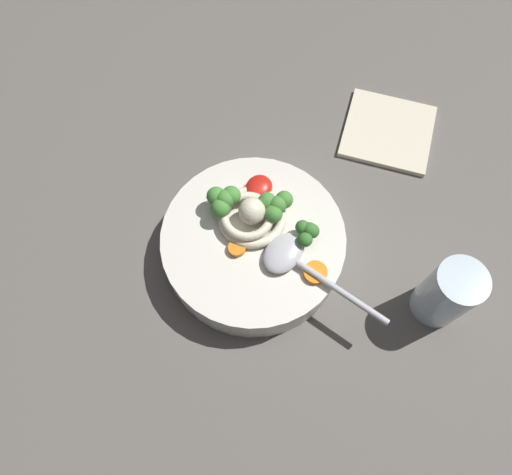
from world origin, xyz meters
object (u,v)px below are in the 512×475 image
Objects in this scene: noodle_pile at (251,215)px; soup_bowl at (256,245)px; drinking_glass at (448,292)px; folded_napkin at (388,131)px; soup_spoon at (292,259)px.

soup_bowl is at bearing 39.56° from noodle_pile.
drinking_glass is (-3.21, 24.30, 2.57)cm from soup_bowl.
noodle_pile reaches higher than folded_napkin.
soup_spoon is at bearing -77.12° from drinking_glass.
noodle_pile is 0.75× the size of folded_napkin.
noodle_pile is at bearing -25.50° from folded_napkin.
soup_spoon reaches higher than soup_bowl.
drinking_glass is (-1.17, 25.99, -1.17)cm from noodle_pile.
noodle_pile is 0.94× the size of drinking_glass.
soup_spoon is (1.09, 5.47, 3.30)cm from soup_bowl.
soup_bowl is at bearing -82.47° from drinking_glass.
soup_spoon is at bearing 78.70° from soup_bowl.
noodle_pile is 7.83cm from soup_spoon.
noodle_pile is at bearing -140.44° from soup_bowl.
drinking_glass is (-4.31, 18.83, -0.73)cm from soup_spoon.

